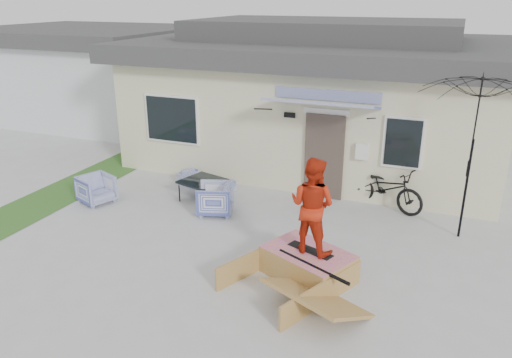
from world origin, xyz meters
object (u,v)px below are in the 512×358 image
at_px(armchair_left, 96,188).
at_px(skate_ramp, 308,264).
at_px(bicycle, 386,183).
at_px(loveseat, 206,177).
at_px(armchair_right, 215,197).
at_px(skater, 312,204).
at_px(patio_umbrella, 471,156).
at_px(skateboard, 310,249).
at_px(coffee_table, 203,189).

height_order(armchair_left, skate_ramp, armchair_left).
bearing_deg(bicycle, loveseat, 118.25).
relative_size(armchair_right, skater, 0.46).
distance_m(armchair_right, patio_umbrella, 5.46).
height_order(patio_umbrella, skater, skater).
height_order(armchair_left, armchair_right, armchair_right).
bearing_deg(skateboard, loveseat, 159.93).
xyz_separation_m(armchair_right, bicycle, (3.56, 1.79, 0.22)).
bearing_deg(patio_umbrella, coffee_table, -178.84).
distance_m(armchair_left, patio_umbrella, 8.38).
height_order(armchair_left, patio_umbrella, patio_umbrella).
bearing_deg(armchair_right, coffee_table, -154.50).
bearing_deg(armchair_left, armchair_right, -58.89).
distance_m(patio_umbrella, skateboard, 3.81).
bearing_deg(skateboard, armchair_left, -172.52).
distance_m(armchair_left, coffee_table, 2.55).
bearing_deg(loveseat, bicycle, -157.53).
bearing_deg(coffee_table, patio_umbrella, 1.16).
distance_m(bicycle, patio_umbrella, 2.22).
height_order(loveseat, skate_ramp, loveseat).
distance_m(loveseat, patio_umbrella, 6.34).
bearing_deg(skate_ramp, coffee_table, 167.90).
xyz_separation_m(coffee_table, skater, (3.47, -2.53, 1.17)).
relative_size(skate_ramp, skateboard, 2.31).
height_order(coffee_table, skate_ramp, skate_ramp).
distance_m(loveseat, armchair_left, 2.72).
relative_size(armchair_right, patio_umbrella, 0.33).
distance_m(armchair_left, skateboard, 5.85).
xyz_separation_m(patio_umbrella, skate_ramp, (-2.47, -2.69, -1.50)).
relative_size(skate_ramp, skater, 1.17).
xyz_separation_m(loveseat, armchair_left, (-2.00, -1.85, 0.07)).
height_order(coffee_table, bicycle, bicycle).
distance_m(loveseat, bicycle, 4.53).
relative_size(armchair_left, bicycle, 0.39).
bearing_deg(skateboard, bicycle, 97.96).
xyz_separation_m(armchair_right, skater, (2.77, -1.80, 1.01)).
xyz_separation_m(coffee_table, skate_ramp, (3.45, -2.57, 0.02)).
height_order(loveseat, armchair_left, armchair_left).
relative_size(coffee_table, patio_umbrella, 0.40).
relative_size(loveseat, coffee_table, 1.67).
height_order(loveseat, patio_umbrella, patio_umbrella).
bearing_deg(skate_ramp, bicycle, 102.04).
xyz_separation_m(loveseat, skater, (3.70, -3.16, 1.10)).
relative_size(armchair_right, skate_ramp, 0.40).
bearing_deg(skater, loveseat, -28.11).
xyz_separation_m(armchair_left, coffee_table, (2.23, 1.22, -0.14)).
bearing_deg(skater, armchair_right, -20.69).
distance_m(loveseat, armchair_right, 1.65).
bearing_deg(armchair_left, skateboard, -81.42).
bearing_deg(skater, skateboard, -153.57).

